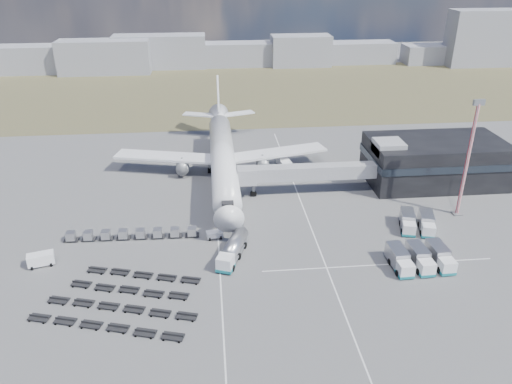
{
  "coord_description": "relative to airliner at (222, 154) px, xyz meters",
  "views": [
    {
      "loc": [
        -2.67,
        -76.57,
        48.58
      ],
      "look_at": [
        6.13,
        14.09,
        4.0
      ],
      "focal_mm": 35.0,
      "sensor_mm": 36.0,
      "label": 1
    }
  ],
  "objects": [
    {
      "name": "service_trucks_far",
      "position": [
        35.99,
        -29.38,
        -3.72
      ],
      "size": [
        7.65,
        8.48,
        2.88
      ],
      "rotation": [
        0.0,
        0.0,
        -0.27
      ],
      "color": "white",
      "rests_on": "ground"
    },
    {
      "name": "baggage_dollies",
      "position": [
        -17.08,
        -46.16,
        -4.93
      ],
      "size": [
        25.51,
        20.02,
        0.73
      ],
      "rotation": [
        0.0,
        0.0,
        -0.28
      ],
      "color": "black",
      "rests_on": "ground"
    },
    {
      "name": "uld_row",
      "position": [
        -17.9,
        -27.6,
        -4.29
      ],
      "size": [
        24.75,
        2.13,
        1.67
      ],
      "rotation": [
        0.0,
        0.0,
        -0.02
      ],
      "color": "black",
      "rests_on": "ground"
    },
    {
      "name": "utility_van",
      "position": [
        -32.14,
        -34.95,
        -4.14
      ],
      "size": [
        4.67,
        3.02,
        2.3
      ],
      "primitive_type": "cube",
      "rotation": [
        0.0,
        0.0,
        0.27
      ],
      "color": "white",
      "rests_on": "ground"
    },
    {
      "name": "ground",
      "position": [
        0.0,
        -32.38,
        -5.29
      ],
      "size": [
        420.0,
        420.0,
        0.0
      ],
      "primitive_type": "plane",
      "color": "#565659",
      "rests_on": "ground"
    },
    {
      "name": "service_trucks_near",
      "position": [
        31.71,
        -41.35,
        -3.68
      ],
      "size": [
        9.97,
        7.67,
        2.96
      ],
      "rotation": [
        0.0,
        0.0,
        0.03
      ],
      "color": "white",
      "rests_on": "ground"
    },
    {
      "name": "catering_truck",
      "position": [
        14.78,
        1.21,
        -3.86
      ],
      "size": [
        3.36,
        6.4,
        2.8
      ],
      "rotation": [
        0.0,
        0.0,
        0.15
      ],
      "color": "white",
      "rests_on": "ground"
    },
    {
      "name": "lane_markings",
      "position": [
        9.77,
        -29.38,
        -5.29
      ],
      "size": [
        47.12,
        110.0,
        0.01
      ],
      "color": "silver",
      "rests_on": "ground"
    },
    {
      "name": "jet_bridge",
      "position": [
        15.9,
        -11.95,
        -0.24
      ],
      "size": [
        30.3,
        3.8,
        7.05
      ],
      "color": "#939399",
      "rests_on": "ground"
    },
    {
      "name": "airliner",
      "position": [
        0.0,
        0.0,
        0.0
      ],
      "size": [
        51.59,
        64.53,
        17.62
      ],
      "color": "white",
      "rests_on": "ground"
    },
    {
      "name": "terminal",
      "position": [
        47.77,
        -8.41,
        -0.04
      ],
      "size": [
        30.4,
        16.4,
        11.0
      ],
      "color": "black",
      "rests_on": "ground"
    },
    {
      "name": "fuel_tanker",
      "position": [
        0.36,
        -35.75,
        -3.56
      ],
      "size": [
        6.3,
        10.99,
        3.47
      ],
      "rotation": [
        0.0,
        0.0,
        -0.36
      ],
      "color": "white",
      "rests_on": "ground"
    },
    {
      "name": "floodlight_mast",
      "position": [
        46.6,
        -24.23,
        6.64
      ],
      "size": [
        2.23,
        1.84,
        23.81
      ],
      "rotation": [
        0.0,
        0.0,
        0.04
      ],
      "color": "red",
      "rests_on": "ground"
    },
    {
      "name": "skyline",
      "position": [
        -5.31,
        117.11,
        2.47
      ],
      "size": [
        309.67,
        25.47,
        24.42
      ],
      "color": "gray",
      "rests_on": "ground"
    },
    {
      "name": "pushback_tug",
      "position": [
        -2.65,
        -28.82,
        -4.6
      ],
      "size": [
        3.25,
        2.22,
        1.38
      ],
      "primitive_type": "cube",
      "rotation": [
        0.0,
        0.0,
        0.19
      ],
      "color": "white",
      "rests_on": "ground"
    },
    {
      "name": "grass_strip",
      "position": [
        0.0,
        77.62,
        -5.29
      ],
      "size": [
        420.0,
        90.0,
        0.01
      ],
      "primitive_type": "cube",
      "color": "brown",
      "rests_on": "ground"
    }
  ]
}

